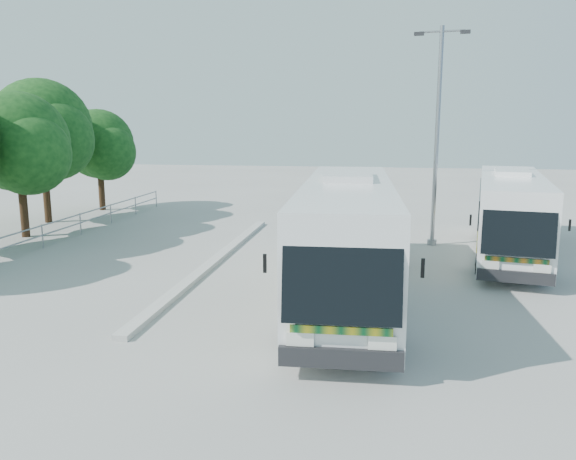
% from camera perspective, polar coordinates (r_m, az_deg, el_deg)
% --- Properties ---
extents(ground, '(100.00, 100.00, 0.00)m').
position_cam_1_polar(ground, '(18.75, -2.27, -4.92)').
color(ground, '#A3A39D').
rests_on(ground, ground).
extents(kerb_divider, '(0.40, 16.00, 0.15)m').
position_cam_1_polar(kerb_divider, '(21.16, -7.29, -2.98)').
color(kerb_divider, '#B2B2AD').
rests_on(kerb_divider, ground).
extents(railing, '(0.06, 22.00, 1.00)m').
position_cam_1_polar(railing, '(25.99, -22.53, 0.34)').
color(railing, gray).
rests_on(railing, ground).
extents(tree_far_c, '(4.97, 4.69, 6.49)m').
position_cam_1_polar(tree_far_c, '(27.72, -25.62, 8.04)').
color(tree_far_c, '#382314').
rests_on(tree_far_c, ground).
extents(tree_far_d, '(5.62, 5.30, 7.33)m').
position_cam_1_polar(tree_far_d, '(31.45, -23.64, 9.40)').
color(tree_far_d, '#382314').
rests_on(tree_far_d, ground).
extents(tree_far_e, '(4.54, 4.28, 5.92)m').
position_cam_1_polar(tree_far_e, '(35.02, -18.57, 8.26)').
color(tree_far_e, '#382314').
rests_on(tree_far_e, ground).
extents(coach_main, '(3.02, 12.32, 3.39)m').
position_cam_1_polar(coach_main, '(16.66, 6.03, -0.38)').
color(coach_main, silver).
rests_on(coach_main, ground).
extents(coach_adjacent, '(4.06, 11.33, 3.08)m').
position_cam_1_polar(coach_adjacent, '(23.48, 21.64, 1.73)').
color(coach_adjacent, white).
rests_on(coach_adjacent, ground).
extents(lamppost, '(2.17, 0.46, 8.89)m').
position_cam_1_polar(lamppost, '(24.10, 14.93, 10.02)').
color(lamppost, gray).
rests_on(lamppost, ground).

